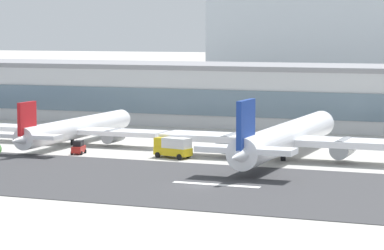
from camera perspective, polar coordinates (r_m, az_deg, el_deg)
The scene contains 9 objects.
ground_plane at distance 119.02m, azimuth 0.42°, elevation -3.83°, with size 1400.00×1400.00×0.00m, color #B2AFA8.
runway_strip at distance 120.64m, azimuth 0.72°, elevation -3.68°, with size 800.00×34.29×0.08m, color #38383A.
runway_centreline_dash_4 at distance 120.03m, azimuth 1.50°, elevation -3.71°, with size 12.00×1.20×0.01m, color white.
terminal_building at distance 198.45m, azimuth 4.44°, elevation 1.91°, with size 207.37×26.54×12.86m.
distant_hotel_block at distance 327.93m, azimuth 11.08°, elevation 5.73°, with size 111.47×33.12×39.85m, color #A8B2BC.
airliner_red_tail_gate_1 at distance 163.21m, azimuth -7.38°, elevation -0.26°, with size 33.30×41.65×8.69m.
airliner_navy_tail_gate_2 at distance 142.85m, azimuth 5.71°, elevation -0.84°, with size 40.28×51.48×10.75m.
service_box_truck_0 at distance 145.29m, azimuth -1.19°, elevation -1.36°, with size 6.39×3.76×3.25m.
service_baggage_tug_1 at distance 151.20m, azimuth -7.04°, elevation -1.40°, with size 2.43×3.46×2.20m.
Camera 1 is at (42.71, -109.27, 20.01)m, focal length 86.15 mm.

